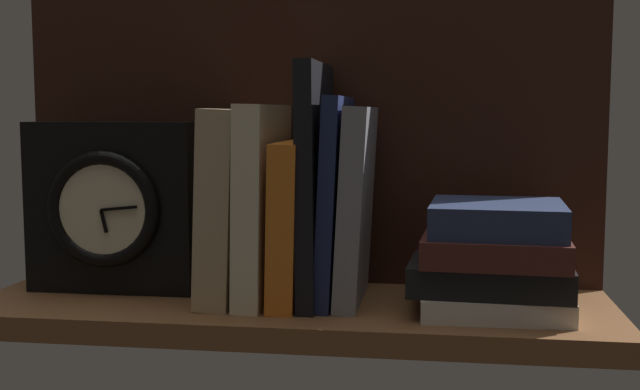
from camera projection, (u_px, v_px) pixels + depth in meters
ground_plane at (293, 312)px, 85.45cm from camera, size 67.98×22.01×2.50cm
back_panel at (308, 115)px, 93.45cm from camera, size 67.98×1.20×39.66cm
book_tan_shortstories at (231, 203)px, 86.54cm from camera, size 4.42×16.15×20.60cm
book_cream_twain at (263, 202)px, 86.00cm from camera, size 3.25×16.98×21.03cm
book_orange_pandolfini at (292, 220)px, 85.75cm from camera, size 3.22×16.70×17.11cm
book_black_skeptic at (316, 182)px, 84.93cm from camera, size 2.01×16.17×25.34cm
book_navy_bierce at (334, 199)px, 84.82cm from camera, size 2.63×14.85×21.89cm
book_gray_chess at (356, 204)px, 84.53cm from camera, size 3.48×14.63×20.86cm
framed_clock at (112, 207)px, 88.93cm from camera, size 19.08×6.25×19.08cm
book_stack_side at (494, 258)px, 79.70cm from camera, size 16.53×14.37×11.12cm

